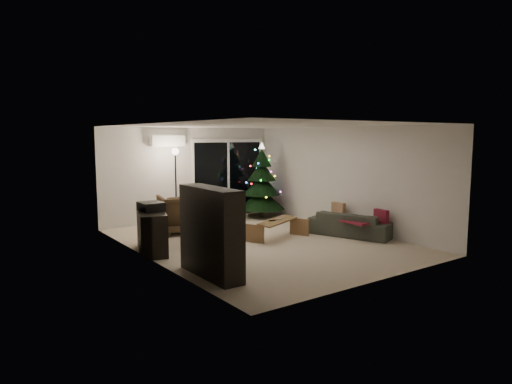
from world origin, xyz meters
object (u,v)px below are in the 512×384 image
christmas_tree (262,180)px  media_cabinet (152,231)px  sofa (351,224)px  bookshelf (201,233)px  coffee_table (278,229)px  armchair (181,214)px

christmas_tree → media_cabinet: bearing=-155.1°
media_cabinet → sofa: media_cabinet is taller
bookshelf → coffee_table: 3.16m
media_cabinet → sofa: 4.48m
armchair → sofa: bearing=153.9°
bookshelf → media_cabinet: (0.00, 2.03, -0.32)m
media_cabinet → armchair: size_ratio=1.31×
christmas_tree → bookshelf: bearing=-136.0°
armchair → bookshelf: bearing=83.4°
coffee_table → armchair: bearing=103.7°
bookshelf → sofa: (4.30, 0.77, -0.46)m
media_cabinet → christmas_tree: bearing=42.4°
bookshelf → sofa: bookshelf is taller
bookshelf → coffee_table: size_ratio=1.10×
bookshelf → armchair: (1.27, 3.34, -0.27)m
media_cabinet → coffee_table: bearing=6.4°
coffee_table → christmas_tree: bearing=36.5°
sofa → media_cabinet: bearing=53.5°
media_cabinet → armchair: armchair is taller
bookshelf → media_cabinet: size_ratio=1.11×
sofa → coffee_table: 1.73m
bookshelf → christmas_tree: christmas_tree is taller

